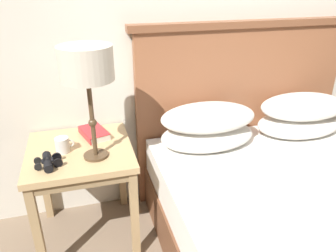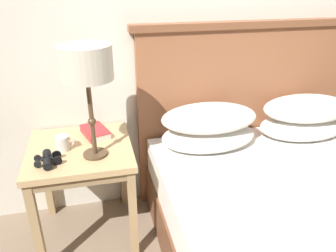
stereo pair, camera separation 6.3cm
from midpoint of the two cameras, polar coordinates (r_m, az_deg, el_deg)
name	(u,v)px [view 2 (the right image)]	position (r m, az deg, el deg)	size (l,w,h in m)	color
wall_back	(185,13)	(2.14, 3.89, 19.06)	(8.00, 0.06, 2.60)	beige
nightstand	(81,160)	(1.96, -13.97, -5.72)	(0.58, 0.58, 0.63)	tan
bed	(302,222)	(1.96, 23.20, -15.15)	(1.57, 1.89, 1.25)	brown
table_lamp	(86,66)	(1.64, -13.02, 10.13)	(0.26, 0.26, 0.59)	#4C3823
book_on_nightstand	(95,132)	(2.03, -11.78, -1.02)	(0.18, 0.24, 0.04)	silver
binoculars_pair	(48,159)	(1.80, -19.29, -5.53)	(0.15, 0.16, 0.05)	black
coffee_mug	(63,143)	(1.89, -16.91, -2.87)	(0.10, 0.08, 0.08)	silver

